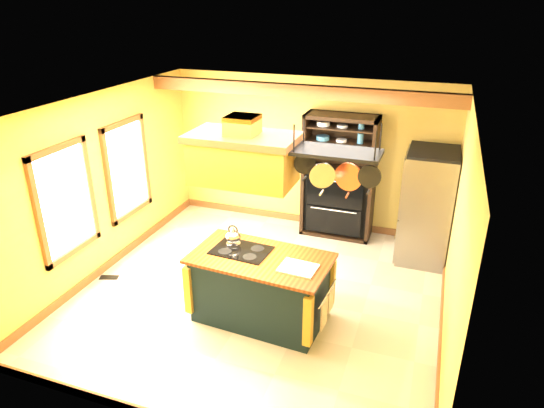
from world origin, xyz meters
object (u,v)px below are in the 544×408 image
Objects in this scene: range_hood at (243,156)px; hutch at (339,189)px; kitchen_island at (261,287)px; pot_rack at (337,160)px; refrigerator at (426,209)px.

range_hood reaches higher than hutch.
kitchen_island is 2.04m from pot_rack.
kitchen_island is 1.77m from range_hood.
refrigerator reaches higher than kitchen_island.
pot_rack is 2.95m from refrigerator.
range_hood is 1.26× the size of pot_rack.
range_hood is 0.72× the size of refrigerator.
pot_rack is 0.57× the size of refrigerator.
pot_rack is 0.47× the size of hutch.
range_hood is 0.59× the size of hutch.
hutch is at bearing 78.09° from range_hood.
range_hood is at bearing -179.86° from pot_rack.
pot_rack reaches higher than kitchen_island.
hutch reaches higher than kitchen_island.
hutch is (-1.48, 0.42, -0.02)m from refrigerator.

